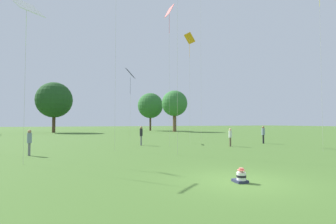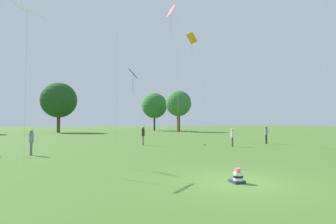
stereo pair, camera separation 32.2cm
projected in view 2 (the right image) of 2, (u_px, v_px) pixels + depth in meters
ground_plane at (238, 182)px, 9.73m from camera, size 300.00×300.00×0.00m
seated_toddler at (238, 177)px, 9.54m from camera, size 0.49×0.58×0.55m
person_standing_0 at (266, 133)px, 27.34m from camera, size 0.45×0.45×1.83m
person_standing_1 at (143, 134)px, 25.34m from camera, size 0.41×0.41×1.85m
person_standing_3 at (31, 140)px, 17.58m from camera, size 0.39×0.39×1.73m
person_standing_5 at (232, 135)px, 24.05m from camera, size 0.38×0.38×1.66m
kite_2 at (27, 10)px, 14.19m from camera, size 1.89×1.85×8.93m
kite_5 at (192, 41)px, 28.75m from camera, size 0.89×1.27×11.97m
kite_7 at (171, 15)px, 24.28m from camera, size 0.55×1.14×13.09m
kite_8 at (133, 74)px, 31.01m from camera, size 1.52×1.72×8.58m
distant_tree_1 at (154, 106)px, 71.83m from camera, size 6.91×6.91×10.33m
distant_tree_2 at (178, 104)px, 63.44m from camera, size 6.24×6.24×10.00m
distant_tree_3 at (59, 100)px, 57.89m from camera, size 7.77×7.77×11.07m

